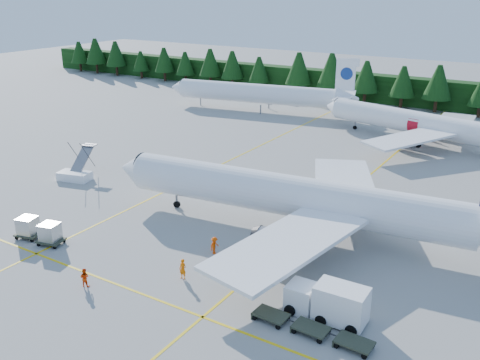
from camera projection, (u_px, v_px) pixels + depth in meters
The scene contains 15 objects.
ground at pixel (188, 265), 50.03m from camera, with size 320.00×320.00×0.00m, color gray.
taxi_stripe_a at pixel (195, 177), 72.92m from camera, with size 0.25×120.00×0.01m, color yellow.
taxi_stripe_b at pixel (331, 208), 62.98m from camera, with size 0.25×120.00×0.01m, color yellow.
taxi_stripe_cross at pixel (145, 295), 45.25m from camera, with size 80.00×0.25×0.01m, color yellow.
treeline_hedge at pixel (420, 92), 114.31m from camera, with size 220.00×4.00×6.00m, color black.
airliner_navy at pixel (283, 195), 56.38m from camera, with size 43.74×35.81×12.73m.
airliner_red at pixel (414, 123), 88.28m from camera, with size 36.88×29.99×10.90m.
airliner_far_left at pixel (251, 93), 110.84m from camera, with size 39.49×10.33×11.57m.
airstairs at pixel (76, 173), 71.92m from camera, with size 4.74×6.44×3.89m.
service_truck at pixel (327, 301), 41.66m from camera, with size 6.45×2.52×3.09m.
dolly_train at pixel (311, 328), 40.13m from camera, with size 9.53×1.96×0.16m.
uld_pair at pixel (39, 230), 54.38m from camera, with size 6.02×2.62×1.90m.
crew_a at pixel (183, 269), 47.50m from camera, with size 0.69×0.46×1.91m, color #FF6C05.
crew_b at pixel (84, 277), 46.34m from camera, with size 0.83×0.65×1.71m, color #E73C04.
crew_c at pixel (214, 246), 51.91m from camera, with size 0.74×0.50×1.79m, color #F04805.
Camera 1 is at (27.54, -34.92, 24.77)m, focal length 40.00 mm.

